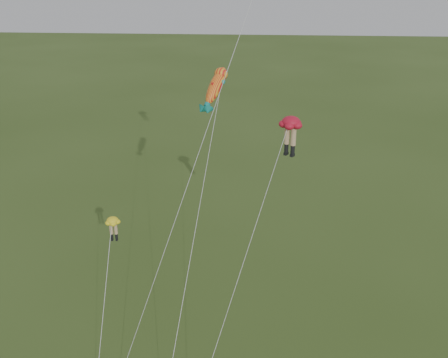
{
  "coord_description": "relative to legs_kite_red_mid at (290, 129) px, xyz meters",
  "views": [
    {
      "loc": [
        4.86,
        -22.3,
        23.52
      ],
      "look_at": [
        2.95,
        6.0,
        10.92
      ],
      "focal_mm": 40.0,
      "sensor_mm": 36.0,
      "label": 1
    }
  ],
  "objects": [
    {
      "name": "legs_kite_red_mid",
      "position": [
        0.0,
        0.0,
        0.0
      ],
      "size": [
        6.53,
        12.49,
        14.44
      ],
      "rotation": [
        0.0,
        0.0,
        -0.59
      ],
      "color": "#B71228",
      "rests_on": "ground"
    },
    {
      "name": "legs_kite_yellow",
      "position": [
        -10.67,
        -4.42,
        -5.27
      ],
      "size": [
        0.99,
        6.22,
        9.18
      ],
      "rotation": [
        0.0,
        0.0,
        0.05
      ],
      "color": "yellow",
      "rests_on": "ground"
    },
    {
      "name": "fish_kite",
      "position": [
        -4.75,
        0.86,
        2.33
      ],
      "size": [
        3.27,
        12.81,
        17.41
      ],
      "rotation": [
        0.76,
        0.0,
        -0.47
      ],
      "color": "#FFAD20",
      "rests_on": "ground"
    }
  ]
}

